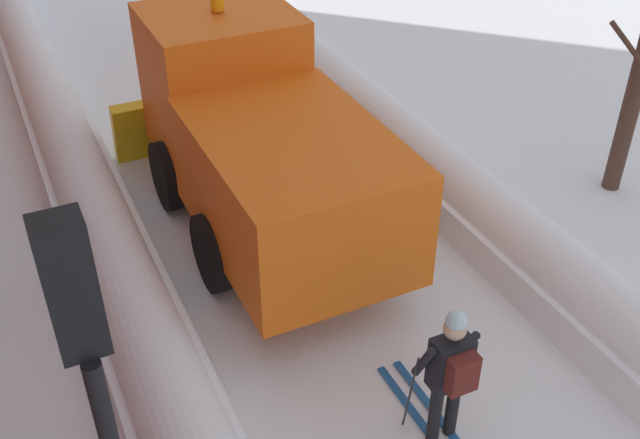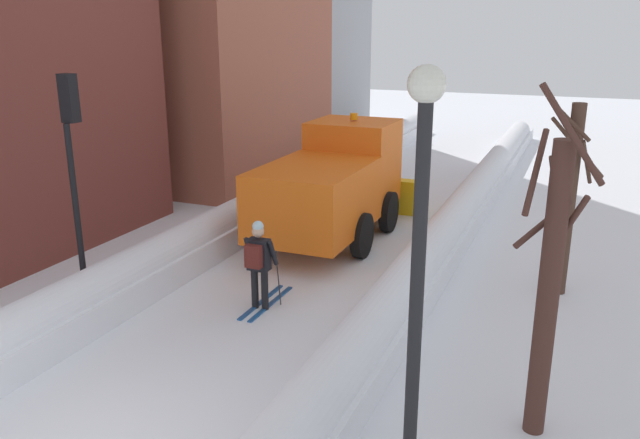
{
  "view_description": "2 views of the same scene",
  "coord_description": "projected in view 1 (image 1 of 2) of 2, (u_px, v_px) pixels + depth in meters",
  "views": [
    {
      "loc": [
        -3.51,
        0.79,
        6.67
      ],
      "look_at": [
        -0.3,
        7.54,
        1.46
      ],
      "focal_mm": 41.94,
      "sensor_mm": 36.0,
      "label": 1
    },
    {
      "loc": [
        5.54,
        -5.03,
        5.32
      ],
      "look_at": [
        0.69,
        6.52,
        1.52
      ],
      "focal_mm": 35.61,
      "sensor_mm": 36.0,
      "label": 2
    }
  ],
  "objects": [
    {
      "name": "plow_truck",
      "position": [
        257.0,
        138.0,
        10.77
      ],
      "size": [
        3.2,
        5.98,
        3.12
      ],
      "color": "orange",
      "rests_on": "ground"
    },
    {
      "name": "skier",
      "position": [
        449.0,
        372.0,
        7.67
      ],
      "size": [
        0.62,
        1.8,
        1.81
      ],
      "color": "black",
      "rests_on": "ground"
    },
    {
      "name": "snowbank_left",
      "position": [
        101.0,
        228.0,
        10.7
      ],
      "size": [
        1.1,
        36.0,
        1.04
      ],
      "color": "white",
      "rests_on": "ground"
    },
    {
      "name": "traffic_light_pole",
      "position": [
        100.0,
        405.0,
        4.53
      ],
      "size": [
        0.28,
        0.42,
        4.51
      ],
      "color": "black",
      "rests_on": "ground"
    },
    {
      "name": "ground_plane",
      "position": [
        271.0,
        210.0,
        11.88
      ],
      "size": [
        80.0,
        80.0,
        0.0
      ],
      "primitive_type": "plane",
      "color": "white"
    },
    {
      "name": "snowbank_right",
      "position": [
        414.0,
        153.0,
        12.57
      ],
      "size": [
        1.1,
        36.0,
        0.97
      ],
      "color": "white",
      "rests_on": "ground"
    }
  ]
}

